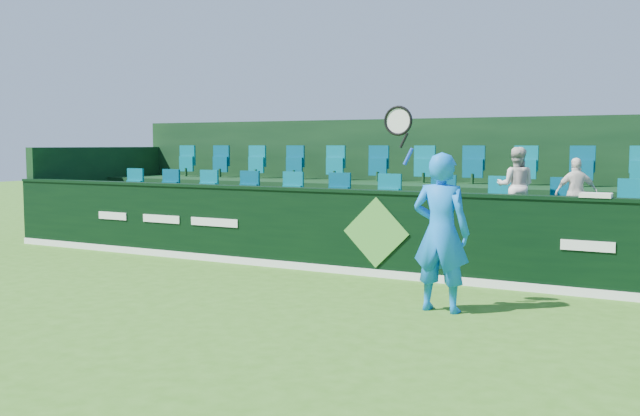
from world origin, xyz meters
The scene contains 11 objects.
ground centered at (0.00, 0.00, 0.00)m, with size 60.00×60.00×0.00m, color #336919.
sponsor_hoarding centered at (0.00, 4.00, 0.67)m, with size 16.00×0.25×1.35m.
stand_tier_front centered at (0.00, 5.10, 0.40)m, with size 16.00×2.00×0.80m, color black.
stand_tier_back centered at (0.00, 7.00, 0.65)m, with size 16.00×1.80×1.30m, color black.
stand_rear centered at (0.00, 7.44, 1.22)m, with size 16.00×4.10×2.60m.
seat_row_front centered at (0.00, 5.50, 1.10)m, with size 13.50×0.50×0.60m, color #046777.
seat_row_back centered at (0.00, 7.30, 1.60)m, with size 13.50×0.50×0.60m, color #046777.
tennis_player centered at (1.62, 2.18, 0.99)m, with size 1.15×0.48×2.60m.
spectator_left centered at (1.85, 5.12, 1.41)m, with size 0.59×0.46×1.22m, color silver.
spectator_middle centered at (2.75, 5.12, 1.33)m, with size 0.62×0.26×1.06m, color white.
towel centered at (3.17, 4.00, 1.38)m, with size 0.40×0.26×0.06m, color silver.
Camera 1 is at (4.42, -6.17, 2.06)m, focal length 40.00 mm.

